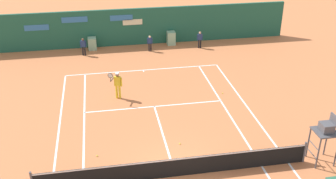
# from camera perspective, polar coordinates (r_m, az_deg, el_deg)

# --- Properties ---
(ground_plane) EXTENTS (80.00, 80.00, 0.01)m
(ground_plane) POSITION_cam_1_polar(r_m,az_deg,el_deg) (18.32, 0.75, -11.21)
(ground_plane) COLOR #C67042
(tennis_net) EXTENTS (12.10, 0.10, 1.07)m
(tennis_net) POSITION_cam_1_polar(r_m,az_deg,el_deg) (17.56, 1.12, -11.03)
(tennis_net) COLOR #4C4C51
(tennis_net) RESTS_ON ground_plane
(sponsor_back_wall) EXTENTS (25.00, 1.02, 2.96)m
(sponsor_back_wall) POSITION_cam_1_polar(r_m,az_deg,el_deg) (32.24, -4.82, 8.86)
(sponsor_back_wall) COLOR #1E5642
(sponsor_back_wall) RESTS_ON ground_plane
(umpire_chair) EXTENTS (1.00, 1.00, 2.44)m
(umpire_chair) POSITION_cam_1_polar(r_m,az_deg,el_deg) (19.14, 21.69, -5.54)
(umpire_chair) COLOR #47474C
(umpire_chair) RESTS_ON ground_plane
(player_on_baseline) EXTENTS (0.82, 0.68, 1.89)m
(player_on_baseline) POSITION_cam_1_polar(r_m,az_deg,el_deg) (23.75, -7.26, 0.90)
(player_on_baseline) COLOR yellow
(player_on_baseline) RESTS_ON ground_plane
(ball_kid_right_post) EXTENTS (0.42, 0.18, 1.26)m
(ball_kid_right_post) POSITION_cam_1_polar(r_m,az_deg,el_deg) (30.96, -2.61, 6.78)
(ball_kid_right_post) COLOR black
(ball_kid_right_post) RESTS_ON ground_plane
(ball_kid_centre_post) EXTENTS (0.45, 0.19, 1.35)m
(ball_kid_centre_post) POSITION_cam_1_polar(r_m,az_deg,el_deg) (31.67, 4.58, 7.28)
(ball_kid_centre_post) COLOR black
(ball_kid_centre_post) RESTS_ON ground_plane
(ball_kid_left_post) EXTENTS (0.45, 0.21, 1.36)m
(ball_kid_left_post) POSITION_cam_1_polar(r_m,az_deg,el_deg) (30.74, -12.04, 6.17)
(ball_kid_left_post) COLOR black
(ball_kid_left_post) RESTS_ON ground_plane
(tennis_ball_mid_court) EXTENTS (0.07, 0.07, 0.07)m
(tennis_ball_mid_court) POSITION_cam_1_polar(r_m,az_deg,el_deg) (24.77, 7.82, -0.51)
(tennis_ball_mid_court) COLOR #CCE033
(tennis_ball_mid_court) RESTS_ON ground_plane
(tennis_ball_near_service_line) EXTENTS (0.07, 0.07, 0.07)m
(tennis_ball_near_service_line) POSITION_cam_1_polar(r_m,az_deg,el_deg) (19.30, -10.12, -9.34)
(tennis_ball_near_service_line) COLOR #CCE033
(tennis_ball_near_service_line) RESTS_ON ground_plane
(tennis_ball_by_sideline) EXTENTS (0.07, 0.07, 0.07)m
(tennis_ball_by_sideline) POSITION_cam_1_polar(r_m,az_deg,el_deg) (19.83, 1.72, -7.77)
(tennis_ball_by_sideline) COLOR #CCE033
(tennis_ball_by_sideline) RESTS_ON ground_plane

